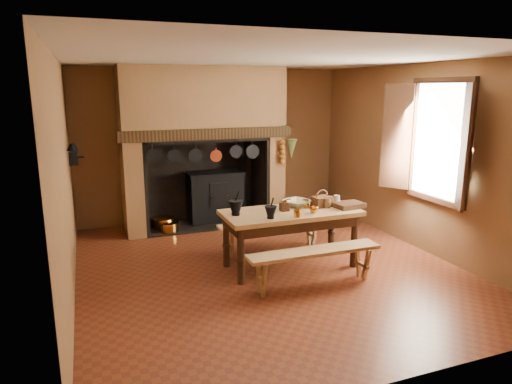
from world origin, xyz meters
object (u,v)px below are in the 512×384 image
Objects in this scene: iron_range at (216,196)px; wicker_basket at (322,201)px; work_table at (291,220)px; coffee_grinder at (284,206)px; bench_front at (314,259)px; mixing_bowl at (297,203)px.

iron_range is 5.65× the size of wicker_basket.
coffee_grinder reaches higher than work_table.
bench_front is 0.89m from coffee_grinder.
coffee_grinder reaches higher than mixing_bowl.
iron_range is at bearing 100.11° from wicker_basket.
mixing_bowl is (0.53, -2.34, 0.37)m from iron_range.
mixing_bowl is (0.28, 0.18, -0.02)m from coffee_grinder.
work_table is 0.21m from coffee_grinder.
wicker_basket is (0.85, -2.49, 0.40)m from iron_range.
mixing_bowl is 0.35m from wicker_basket.
coffee_grinder is (0.26, -2.52, 0.39)m from iron_range.
work_table is 0.77m from bench_front.
work_table is 5.17× the size of mixing_bowl.
coffee_grinder is (-0.09, 0.02, 0.19)m from work_table.
work_table is 1.08× the size of bench_front.
wicker_basket is (0.50, 0.76, 0.52)m from bench_front.
iron_range is 9.49× the size of coffee_grinder.
iron_range is 2.43m from mixing_bowl.
coffee_grinder is at bearing 167.08° from work_table.
work_table is at bearing -12.13° from coffee_grinder.
wicker_basket is at bearing -71.14° from iron_range.
work_table is 6.57× the size of wicker_basket.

